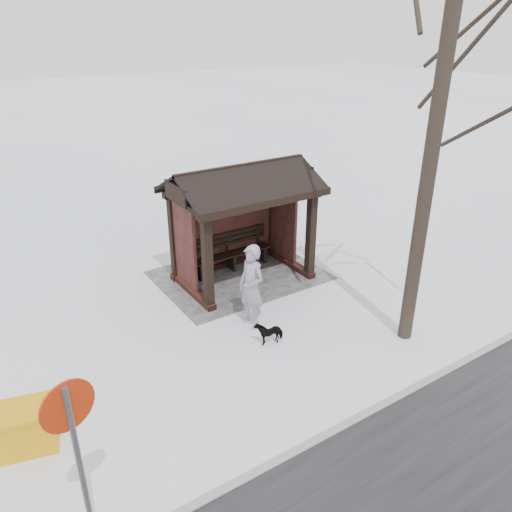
{
  "coord_description": "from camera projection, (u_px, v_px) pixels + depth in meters",
  "views": [
    {
      "loc": [
        6.16,
        10.03,
        6.12
      ],
      "look_at": [
        0.12,
        0.8,
        0.99
      ],
      "focal_mm": 35.0,
      "sensor_mm": 36.0,
      "label": 1
    }
  ],
  "objects": [
    {
      "name": "ground",
      "position": [
        243.0,
        278.0,
        13.25
      ],
      "size": [
        120.0,
        120.0,
        0.0
      ],
      "primitive_type": "plane",
      "color": "white",
      "rests_on": "ground"
    },
    {
      "name": "tree_near",
      "position": [
        451.0,
        22.0,
        8.21
      ],
      "size": [
        3.42,
        3.42,
        9.03
      ],
      "color": "black",
      "rests_on": "ground"
    },
    {
      "name": "pedestrian",
      "position": [
        251.0,
        287.0,
        10.8
      ],
      "size": [
        0.55,
        0.76,
        1.92
      ],
      "primitive_type": "imported",
      "rotation": [
        0.0,
        0.0,
        1.7
      ],
      "color": "#978BA3",
      "rests_on": "ground"
    },
    {
      "name": "road_sign",
      "position": [
        73.0,
        435.0,
        5.71
      ],
      "size": [
        0.65,
        0.2,
        2.6
      ],
      "rotation": [
        0.0,
        0.0,
        0.25
      ],
      "color": "slate",
      "rests_on": "ground"
    },
    {
      "name": "dog",
      "position": [
        269.0,
        332.0,
        10.49
      ],
      "size": [
        0.63,
        0.36,
        0.5
      ],
      "primitive_type": "imported",
      "rotation": [
        0.0,
        0.0,
        1.42
      ],
      "color": "black",
      "rests_on": "ground"
    },
    {
      "name": "trampled_patch",
      "position": [
        239.0,
        275.0,
        13.39
      ],
      "size": [
        4.2,
        3.2,
        0.02
      ],
      "primitive_type": "cube",
      "color": "gray",
      "rests_on": "ground"
    },
    {
      "name": "kerb",
      "position": [
        403.0,
        394.0,
        9.07
      ],
      "size": [
        120.0,
        0.15,
        0.06
      ],
      "primitive_type": "cube",
      "color": "gray",
      "rests_on": "ground"
    },
    {
      "name": "grit_bin",
      "position": [
        24.0,
        428.0,
        7.8
      ],
      "size": [
        1.13,
        0.9,
        0.76
      ],
      "rotation": [
        0.0,
        0.0,
        -0.25
      ],
      "color": "orange",
      "rests_on": "ground"
    },
    {
      "name": "bus_shelter",
      "position": [
        239.0,
        199.0,
        12.45
      ],
      "size": [
        3.6,
        2.4,
        3.09
      ],
      "color": "#391B14",
      "rests_on": "ground"
    }
  ]
}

